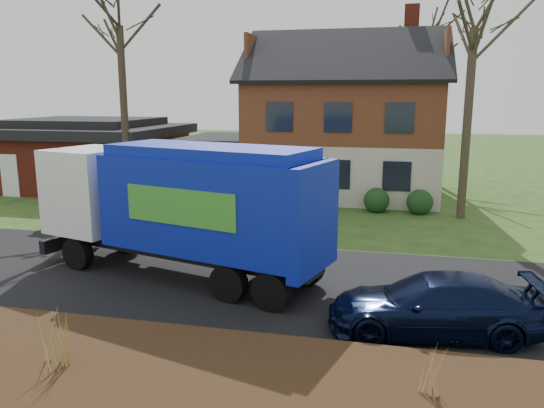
# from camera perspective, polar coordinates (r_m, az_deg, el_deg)

# --- Properties ---
(ground) EXTENTS (120.00, 120.00, 0.00)m
(ground) POSITION_cam_1_polar(r_m,az_deg,el_deg) (14.68, -5.36, -8.12)
(ground) COLOR #264617
(ground) RESTS_ON ground
(road) EXTENTS (80.00, 7.00, 0.02)m
(road) POSITION_cam_1_polar(r_m,az_deg,el_deg) (14.67, -5.36, -8.09)
(road) COLOR black
(road) RESTS_ON ground
(mulch_verge) EXTENTS (80.00, 3.50, 0.30)m
(mulch_verge) POSITION_cam_1_polar(r_m,az_deg,el_deg) (10.16, -15.14, -17.01)
(mulch_verge) COLOR black
(mulch_verge) RESTS_ON ground
(main_house) EXTENTS (12.95, 8.95, 9.26)m
(main_house) POSITION_cam_1_polar(r_m,az_deg,el_deg) (27.18, 6.84, 9.63)
(main_house) COLOR beige
(main_house) RESTS_ON ground
(ranch_house) EXTENTS (9.80, 8.20, 3.70)m
(ranch_house) POSITION_cam_1_polar(r_m,az_deg,el_deg) (30.98, -19.23, 5.19)
(ranch_house) COLOR maroon
(ranch_house) RESTS_ON ground
(garbage_truck) EXTENTS (8.87, 4.50, 3.67)m
(garbage_truck) POSITION_cam_1_polar(r_m,az_deg,el_deg) (14.50, -9.51, 0.21)
(garbage_truck) COLOR black
(garbage_truck) RESTS_ON ground
(silver_sedan) EXTENTS (5.25, 2.18, 1.69)m
(silver_sedan) POSITION_cam_1_polar(r_m,az_deg,el_deg) (21.31, -16.55, 0.05)
(silver_sedan) COLOR #9EA0A5
(silver_sedan) RESTS_ON ground
(navy_wagon) EXTENTS (4.57, 2.31, 1.27)m
(navy_wagon) POSITION_cam_1_polar(r_m,az_deg,el_deg) (11.79, 16.99, -10.36)
(navy_wagon) COLOR black
(navy_wagon) RESTS_ON ground
(tree_back) EXTENTS (3.53, 3.53, 11.17)m
(tree_back) POSITION_cam_1_polar(r_m,az_deg,el_deg) (34.26, 16.57, 18.51)
(tree_back) COLOR #3B2D23
(tree_back) RESTS_ON ground
(grass_clump_mid) EXTENTS (0.37, 0.31, 1.04)m
(grass_clump_mid) POSITION_cam_1_polar(r_m,az_deg,el_deg) (10.20, -22.20, -13.20)
(grass_clump_mid) COLOR #AD8B4C
(grass_clump_mid) RESTS_ON mulch_verge
(grass_clump_east) EXTENTS (0.31, 0.25, 0.77)m
(grass_clump_east) POSITION_cam_1_polar(r_m,az_deg,el_deg) (9.12, 17.11, -16.84)
(grass_clump_east) COLOR tan
(grass_clump_east) RESTS_ON mulch_verge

